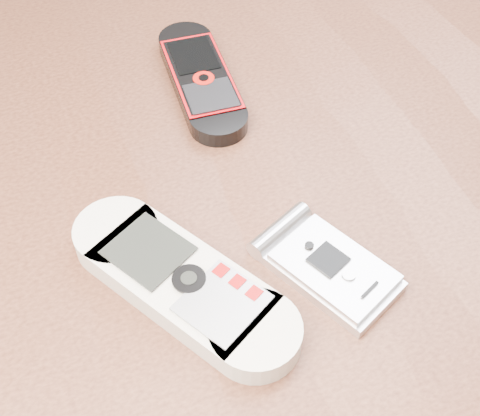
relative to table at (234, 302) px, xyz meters
The scene contains 4 objects.
table is the anchor object (origin of this frame).
nokia_white 0.13m from the table, 140.19° to the right, with size 0.06×0.17×0.02m, color beige.
nokia_black_red 0.18m from the table, 79.05° to the left, with size 0.05×0.15×0.01m, color black.
motorola_razr 0.14m from the table, 57.98° to the right, with size 0.05×0.10×0.01m, color silver.
Camera 1 is at (-0.10, -0.27, 1.10)m, focal length 50.00 mm.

